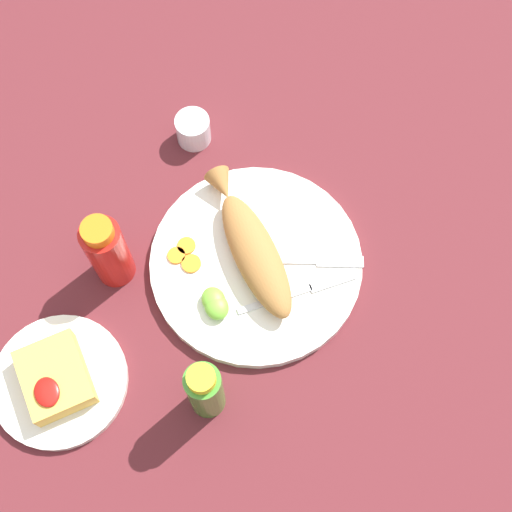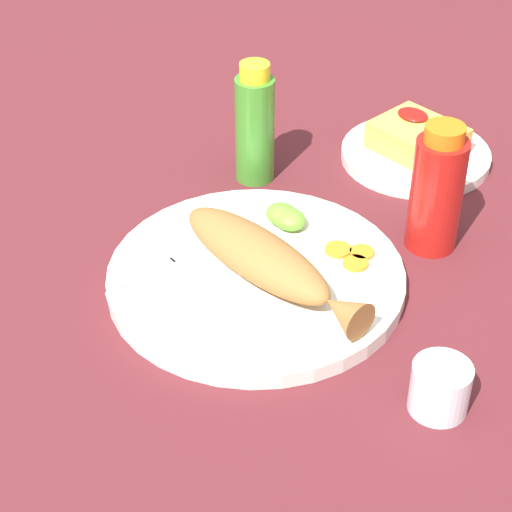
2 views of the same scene
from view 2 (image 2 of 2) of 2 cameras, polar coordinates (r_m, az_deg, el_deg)
name	(u,v)px [view 2 (image 2 of 2)]	position (r m, az deg, el deg)	size (l,w,h in m)	color
ground_plane	(256,284)	(1.00, 0.00, -1.73)	(4.00, 4.00, 0.00)	#561E23
main_plate	(256,277)	(1.00, 0.00, -1.33)	(0.32, 0.32, 0.02)	white
fried_fish	(265,260)	(0.97, 0.57, -0.24)	(0.25, 0.07, 0.05)	#996633
fork_near	(182,284)	(0.97, -4.58, -1.76)	(0.09, 0.17, 0.00)	silver
fork_far	(181,257)	(1.01, -4.66, -0.09)	(0.03, 0.19, 0.00)	silver
carrot_slice_near	(356,263)	(1.00, 6.15, -0.45)	(0.03, 0.03, 0.00)	orange
carrot_slice_mid	(362,252)	(1.02, 6.53, 0.22)	(0.03, 0.03, 0.00)	orange
carrot_slice_far	(338,250)	(1.02, 5.08, 0.40)	(0.03, 0.03, 0.00)	orange
lime_wedge_main	(289,219)	(1.05, 2.06, 2.29)	(0.04, 0.03, 0.02)	#6BB233
lime_wedge_side	(282,215)	(1.06, 1.64, 2.56)	(0.04, 0.03, 0.02)	#6BB233
hot_sauce_bottle_red	(437,190)	(1.04, 11.07, 3.98)	(0.06, 0.06, 0.15)	#B21914
hot_sauce_bottle_green	(255,126)	(1.14, -0.08, 8.03)	(0.05, 0.05, 0.16)	#3D8428
salt_cup	(439,391)	(0.87, 11.22, -8.12)	(0.06, 0.06, 0.05)	silver
side_plate_fries	(415,155)	(1.23, 9.79, 6.14)	(0.19, 0.19, 0.01)	white
fries_pile	(417,137)	(1.22, 9.90, 7.20)	(0.11, 0.09, 0.04)	gold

